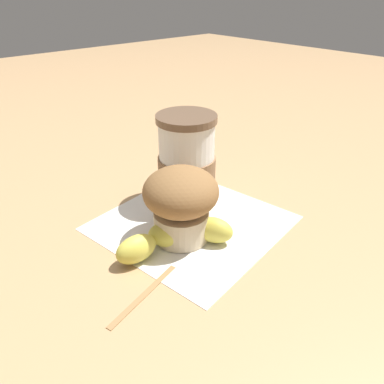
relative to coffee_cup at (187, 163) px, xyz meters
The scene contains 6 objects.
ground_plane 0.09m from the coffee_cup, 35.18° to the right, with size 3.00×3.00×0.00m, color tan.
paper_napkin 0.09m from the coffee_cup, 35.18° to the right, with size 0.23×0.23×0.00m, color white.
coffee_cup is the anchor object (origin of this frame).
muffin 0.10m from the coffee_cup, 45.68° to the right, with size 0.10×0.10×0.10m.
banana 0.13m from the coffee_cup, 48.73° to the right, with size 0.09×0.15×0.04m.
wooden_stirrer 0.22m from the coffee_cup, 54.47° to the right, with size 0.11×0.01×0.00m, color #9E7547.
Camera 1 is at (0.32, -0.29, 0.30)m, focal length 35.00 mm.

